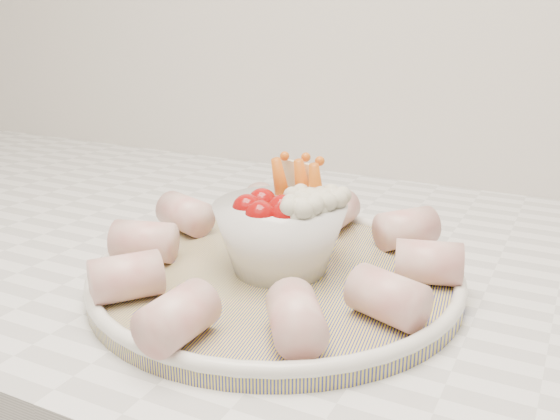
% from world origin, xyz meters
% --- Properties ---
extents(serving_platter, '(0.36, 0.36, 0.02)m').
position_xyz_m(serving_platter, '(-0.11, 1.36, 0.93)').
color(serving_platter, navy).
rests_on(serving_platter, kitchen_counter).
extents(veggie_bowl, '(0.12, 0.12, 0.10)m').
position_xyz_m(veggie_bowl, '(-0.11, 1.37, 0.97)').
color(veggie_bowl, silver).
rests_on(veggie_bowl, serving_platter).
extents(cured_meat_rolls, '(0.32, 0.32, 0.04)m').
position_xyz_m(cured_meat_rolls, '(-0.11, 1.36, 0.95)').
color(cured_meat_rolls, '#C05D58').
rests_on(cured_meat_rolls, serving_platter).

